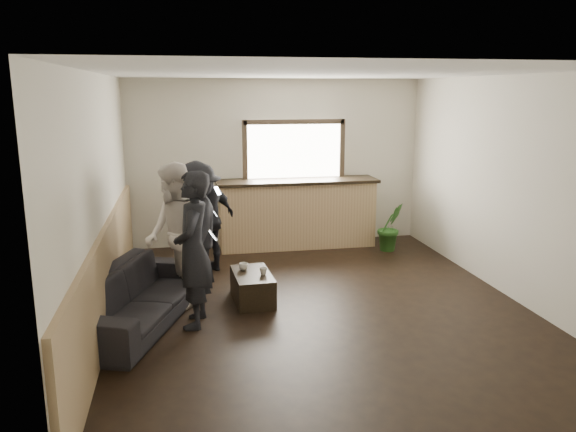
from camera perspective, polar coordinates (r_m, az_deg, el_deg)
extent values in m
cube|color=black|center=(7.10, 2.98, -8.92)|extent=(5.00, 6.00, 0.01)
cube|color=silver|center=(6.60, 3.26, 14.31)|extent=(5.00, 6.00, 0.01)
cube|color=beige|center=(9.61, -1.22, 5.44)|extent=(5.00, 0.01, 2.80)
cube|color=beige|center=(3.95, 13.71, -5.52)|extent=(5.00, 0.01, 2.80)
cube|color=beige|center=(6.58, -18.55, 1.41)|extent=(0.01, 6.00, 2.80)
cube|color=beige|center=(7.70, 21.50, 2.75)|extent=(0.01, 6.00, 2.80)
cube|color=tan|center=(6.78, -17.79, -5.64)|extent=(0.06, 5.90, 1.10)
cube|color=tan|center=(9.50, 0.91, 0.15)|extent=(2.60, 0.60, 1.10)
cube|color=black|center=(9.40, 0.93, 3.57)|extent=(2.70, 0.68, 0.05)
cube|color=white|center=(9.61, 0.59, 6.63)|extent=(1.60, 0.06, 0.90)
cube|color=#3F3326|center=(9.54, 0.64, 9.54)|extent=(1.72, 0.08, 0.08)
cube|color=#3F3326|center=(9.45, -4.40, 6.49)|extent=(0.08, 0.08, 1.06)
cube|color=#3F3326|center=(9.78, 5.49, 6.68)|extent=(0.08, 0.08, 1.06)
imported|color=black|center=(6.65, -15.08, -7.90)|extent=(1.60, 2.38, 0.65)
cube|color=black|center=(7.15, -3.63, -7.20)|extent=(0.49, 0.84, 0.36)
imported|color=silver|center=(7.20, -4.54, -5.14)|extent=(0.15, 0.15, 0.09)
imported|color=silver|center=(7.02, -2.52, -5.61)|extent=(0.12, 0.12, 0.09)
imported|color=#2D6623|center=(9.43, 10.37, -1.09)|extent=(0.52, 0.47, 0.80)
imported|color=black|center=(6.31, -9.59, -3.42)|extent=(0.52, 0.70, 1.76)
cube|color=black|center=(6.24, -7.64, -1.99)|extent=(0.10, 0.09, 0.12)
cube|color=white|center=(6.23, -7.64, -1.97)|extent=(0.09, 0.08, 0.11)
imported|color=silver|center=(6.92, -11.36, -2.00)|extent=(0.89, 1.02, 1.78)
cube|color=black|center=(6.94, -9.68, -0.44)|extent=(0.11, 0.10, 0.12)
cube|color=white|center=(6.93, -9.68, -0.42)|extent=(0.09, 0.08, 0.11)
imported|color=black|center=(7.49, -9.15, -1.02)|extent=(0.66, 1.12, 1.72)
cube|color=black|center=(7.45, -7.51, 0.35)|extent=(0.09, 0.07, 0.12)
cube|color=white|center=(7.45, -7.51, 0.37)|extent=(0.08, 0.07, 0.11)
imported|color=black|center=(8.19, -8.10, -0.30)|extent=(0.97, 0.86, 1.58)
cube|color=black|center=(7.94, -7.18, 2.55)|extent=(0.11, 0.12, 0.12)
cube|color=white|center=(7.94, -7.17, 2.57)|extent=(0.10, 0.10, 0.11)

